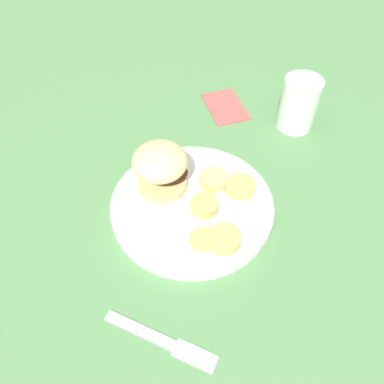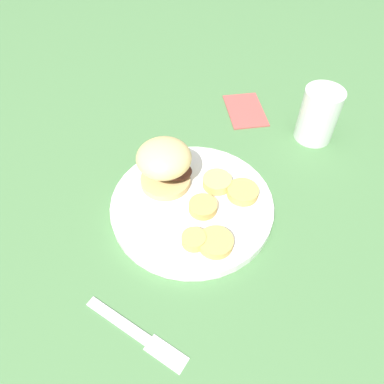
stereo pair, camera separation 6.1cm
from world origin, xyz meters
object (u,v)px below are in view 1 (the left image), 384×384
at_px(dinner_plate, 192,205).
at_px(drinking_glass, 299,104).
at_px(sandwich, 161,166).
at_px(fork, 161,340).

relative_size(dinner_plate, drinking_glass, 2.55).
xyz_separation_m(sandwich, fork, (0.04, -0.26, -0.06)).
bearing_deg(drinking_glass, dinner_plate, -126.35).
bearing_deg(drinking_glass, sandwich, -137.52).
relative_size(dinner_plate, sandwich, 2.59).
bearing_deg(dinner_plate, sandwich, 151.57).
bearing_deg(sandwich, drinking_glass, 42.48).
height_order(fork, drinking_glass, drinking_glass).
bearing_deg(sandwich, fork, -80.35).
distance_m(dinner_plate, sandwich, 0.08).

